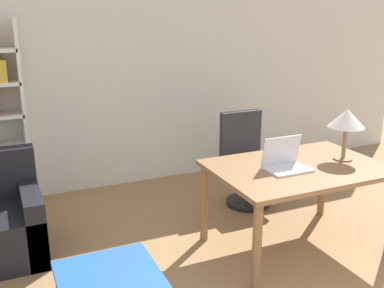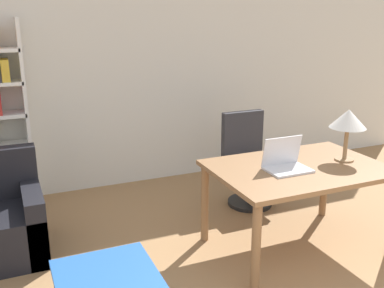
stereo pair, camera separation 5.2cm
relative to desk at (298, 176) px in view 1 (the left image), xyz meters
name	(u,v)px [view 1 (the left image)]	position (x,y,z in m)	size (l,w,h in m)	color
wall_back	(138,72)	(-0.73, 2.16, 0.67)	(8.00, 0.06, 2.70)	silver
desk	(298,176)	(0.00, 0.00, 0.00)	(1.47, 1.01, 0.77)	olive
laptop	(285,162)	(-0.15, -0.02, 0.15)	(0.36, 0.26, 0.27)	silver
table_lamp	(347,120)	(0.47, -0.02, 0.46)	(0.31, 0.31, 0.46)	olive
office_chair	(246,162)	(0.12, 1.05, -0.22)	(0.50, 0.50, 1.00)	black
side_table_blue	(110,288)	(-1.81, -0.64, -0.20)	(0.58, 0.59, 0.56)	#2356A3
armchair	(1,224)	(-2.37, 0.90, -0.38)	(0.67, 0.76, 0.88)	black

